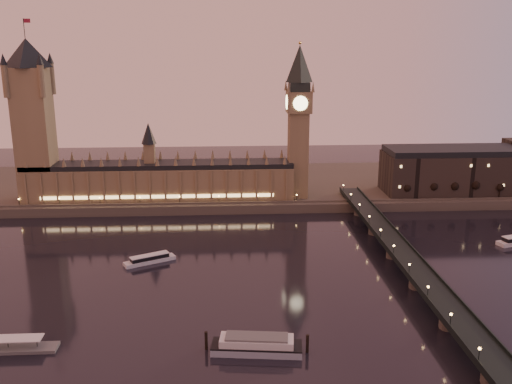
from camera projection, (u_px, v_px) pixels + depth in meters
ground at (218, 276)px, 276.62m from camera, size 700.00×700.00×0.00m
far_embankment at (259, 185)px, 436.64m from camera, size 560.00×130.00×6.00m
palace_of_westminster at (159, 176)px, 385.50m from camera, size 180.00×26.62×52.00m
victoria_tower at (33, 112)px, 369.72m from camera, size 31.68×31.68×118.00m
big_ben at (299, 113)px, 379.77m from camera, size 17.68×17.68×104.00m
westminster_bridge at (404, 261)px, 280.24m from camera, size 13.20×260.00×15.30m
city_block at (491, 168)px, 407.90m from camera, size 155.00×45.00×34.00m
bare_tree_0 at (410, 188)px, 385.23m from camera, size 5.30×5.30×10.77m
bare_tree_1 at (432, 188)px, 386.08m from camera, size 5.30×5.30×10.77m
bare_tree_2 at (454, 187)px, 386.93m from camera, size 5.30×5.30×10.77m
bare_tree_3 at (476, 187)px, 387.78m from camera, size 5.30×5.30×10.77m
bare_tree_4 at (498, 187)px, 388.63m from camera, size 5.30×5.30×10.77m
cruise_boat_a at (150, 259)px, 292.82m from camera, size 26.25×17.31×4.25m
moored_barge at (257, 345)px, 208.40m from camera, size 38.15×13.17×7.04m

